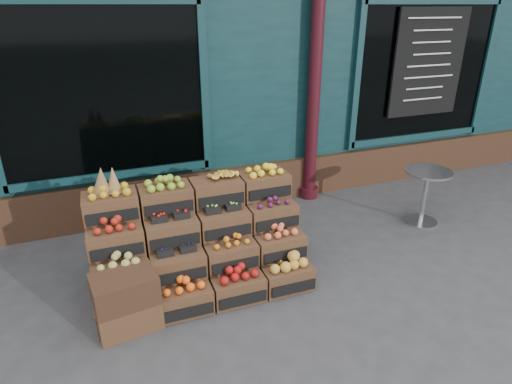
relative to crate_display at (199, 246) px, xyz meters
name	(u,v)px	position (x,y,z in m)	size (l,w,h in m)	color
ground	(298,288)	(0.91, -0.53, -0.41)	(60.00, 60.00, 0.00)	#3B3B3D
shop_facade	(179,24)	(0.91, 4.58, 1.98)	(12.00, 6.24, 4.80)	#0F3034
crate_display	(199,246)	(0.00, 0.00, 0.00)	(2.15, 1.08, 1.34)	#50341F
spare_crates	(127,302)	(-0.80, -0.47, -0.14)	(0.60, 0.45, 0.55)	#50341F
bistro_table	(425,191)	(3.13, 0.20, 0.06)	(0.60, 0.60, 0.75)	#ADAFB4
shopkeeper	(136,143)	(-0.30, 2.37, 0.47)	(0.64, 0.42, 1.76)	#164D27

